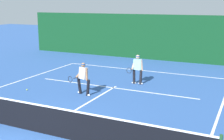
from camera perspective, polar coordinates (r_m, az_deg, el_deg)
ground_plane at (r=10.77m, az=-14.01°, el=-11.47°), size 80.00×80.00×0.00m
court_line_baseline_far at (r=19.65m, az=5.89°, el=-0.09°), size 10.85×0.10×0.01m
court_line_service at (r=15.61m, az=0.26°, el=-3.41°), size 8.85×0.10×0.01m
court_line_centre at (r=13.19m, az=-5.13°, el=-6.53°), size 0.10×6.40×0.01m
tennis_net at (r=10.57m, az=-14.16°, el=-8.85°), size 11.89×0.09×1.10m
player_near at (r=14.32m, az=-5.53°, el=-1.39°), size 1.01×0.88×1.58m
player_far at (r=16.18m, az=4.88°, el=0.36°), size 0.72×0.87×1.62m
tennis_ball at (r=15.77m, az=-15.95°, el=-3.64°), size 0.07×0.07×0.07m
back_fence_windscreen at (r=23.11m, az=9.37°, el=6.11°), size 23.37×0.12×3.48m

